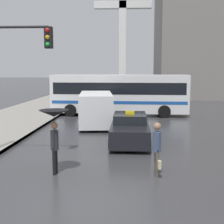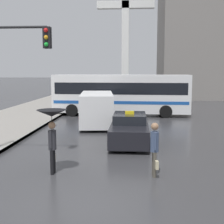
{
  "view_description": "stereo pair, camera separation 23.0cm",
  "coord_description": "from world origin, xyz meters",
  "px_view_note": "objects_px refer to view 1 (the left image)",
  "views": [
    {
      "loc": [
        1.39,
        -7.47,
        3.57
      ],
      "look_at": [
        0.41,
        8.75,
        1.4
      ],
      "focal_mm": 50.0,
      "sensor_mm": 36.0,
      "label": 1
    },
    {
      "loc": [
        1.61,
        -7.46,
        3.57
      ],
      "look_at": [
        0.41,
        8.75,
        1.4
      ],
      "focal_mm": 50.0,
      "sensor_mm": 36.0,
      "label": 2
    }
  ],
  "objects_px": {
    "taxi": "(130,129)",
    "pedestrian_man": "(157,146)",
    "ambulance_van": "(96,108)",
    "city_bus": "(120,93)",
    "pedestrian_with_umbrella": "(54,123)",
    "monument_cross": "(123,25)",
    "traffic_light": "(4,64)"
  },
  "relations": [
    {
      "from": "pedestrian_with_umbrella",
      "to": "monument_cross",
      "type": "bearing_deg",
      "value": -0.54
    },
    {
      "from": "pedestrian_man",
      "to": "taxi",
      "type": "bearing_deg",
      "value": -174.77
    },
    {
      "from": "ambulance_van",
      "to": "monument_cross",
      "type": "bearing_deg",
      "value": -99.75
    },
    {
      "from": "ambulance_van",
      "to": "city_bus",
      "type": "xyz_separation_m",
      "value": [
        1.35,
        5.02,
        0.61
      ]
    },
    {
      "from": "pedestrian_with_umbrella",
      "to": "pedestrian_man",
      "type": "height_order",
      "value": "pedestrian_with_umbrella"
    },
    {
      "from": "taxi",
      "to": "pedestrian_man",
      "type": "bearing_deg",
      "value": 100.59
    },
    {
      "from": "ambulance_van",
      "to": "traffic_light",
      "type": "bearing_deg",
      "value": 65.54
    },
    {
      "from": "monument_cross",
      "to": "taxi",
      "type": "bearing_deg",
      "value": -87.61
    },
    {
      "from": "ambulance_van",
      "to": "city_bus",
      "type": "relative_size",
      "value": 0.49
    },
    {
      "from": "pedestrian_with_umbrella",
      "to": "pedestrian_man",
      "type": "bearing_deg",
      "value": -88.12
    },
    {
      "from": "city_bus",
      "to": "pedestrian_man",
      "type": "height_order",
      "value": "city_bus"
    },
    {
      "from": "city_bus",
      "to": "pedestrian_man",
      "type": "relative_size",
      "value": 5.87
    },
    {
      "from": "ambulance_van",
      "to": "pedestrian_with_umbrella",
      "type": "xyz_separation_m",
      "value": [
        -0.36,
        -9.62,
        0.63
      ]
    },
    {
      "from": "pedestrian_man",
      "to": "monument_cross",
      "type": "distance_m",
      "value": 31.06
    },
    {
      "from": "pedestrian_man",
      "to": "monument_cross",
      "type": "bearing_deg",
      "value": 178.4
    },
    {
      "from": "traffic_light",
      "to": "pedestrian_with_umbrella",
      "type": "bearing_deg",
      "value": -33.53
    },
    {
      "from": "taxi",
      "to": "ambulance_van",
      "type": "relative_size",
      "value": 0.87
    },
    {
      "from": "pedestrian_with_umbrella",
      "to": "pedestrian_man",
      "type": "distance_m",
      "value": 3.57
    },
    {
      "from": "taxi",
      "to": "monument_cross",
      "type": "height_order",
      "value": "monument_cross"
    },
    {
      "from": "taxi",
      "to": "city_bus",
      "type": "bearing_deg",
      "value": -84.92
    },
    {
      "from": "pedestrian_man",
      "to": "ambulance_van",
      "type": "bearing_deg",
      "value": -167.34
    },
    {
      "from": "taxi",
      "to": "city_bus",
      "type": "relative_size",
      "value": 0.43
    },
    {
      "from": "pedestrian_man",
      "to": "monument_cross",
      "type": "xyz_separation_m",
      "value": [
        -1.97,
        29.91,
        8.13
      ]
    },
    {
      "from": "pedestrian_man",
      "to": "city_bus",
      "type": "bearing_deg",
      "value": -178.41
    },
    {
      "from": "taxi",
      "to": "pedestrian_man",
      "type": "height_order",
      "value": "pedestrian_man"
    },
    {
      "from": "city_bus",
      "to": "traffic_light",
      "type": "height_order",
      "value": "traffic_light"
    },
    {
      "from": "city_bus",
      "to": "monument_cross",
      "type": "height_order",
      "value": "monument_cross"
    },
    {
      "from": "pedestrian_with_umbrella",
      "to": "traffic_light",
      "type": "bearing_deg",
      "value": 58.85
    },
    {
      "from": "ambulance_van",
      "to": "monument_cross",
      "type": "xyz_separation_m",
      "value": [
        1.17,
        20.26,
        8.01
      ]
    },
    {
      "from": "monument_cross",
      "to": "traffic_light",
      "type": "bearing_deg",
      "value": -97.64
    },
    {
      "from": "taxi",
      "to": "pedestrian_man",
      "type": "relative_size",
      "value": 2.51
    },
    {
      "from": "pedestrian_man",
      "to": "monument_cross",
      "type": "height_order",
      "value": "monument_cross"
    }
  ]
}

